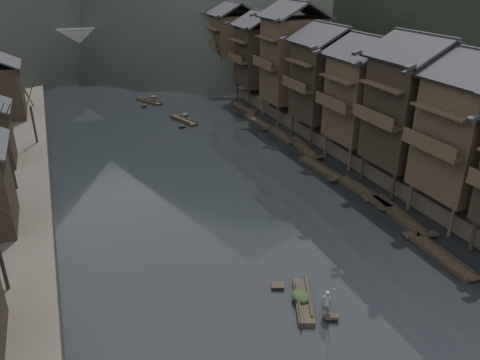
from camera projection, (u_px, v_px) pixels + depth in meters
water at (269, 251)px, 35.35m from camera, size 300.00×300.00×0.00m
right_bank at (355, 85)px, 80.56m from camera, size 40.00×200.00×1.80m
stilt_houses at (334, 68)px, 54.17m from camera, size 9.00×67.60×15.89m
bare_trees at (9, 173)px, 32.37m from camera, size 3.84×41.49×7.68m
moored_sampans at (312, 158)px, 51.93m from camera, size 3.26×48.44×0.47m
midriver_boats at (165, 110)px, 69.24m from camera, size 5.46×17.51×0.45m
stone_bridge at (118, 45)px, 93.98m from camera, size 40.00×6.00×9.00m
hero_sampan at (303, 301)px, 29.81m from camera, size 2.68×4.82×0.43m
cargo_heap at (301, 292)px, 29.72m from camera, size 1.08×1.41×0.65m
boatman at (327, 299)px, 28.25m from camera, size 0.75×0.67×1.72m
bamboo_pole at (333, 265)px, 27.30m from camera, size 0.97×2.08×3.16m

